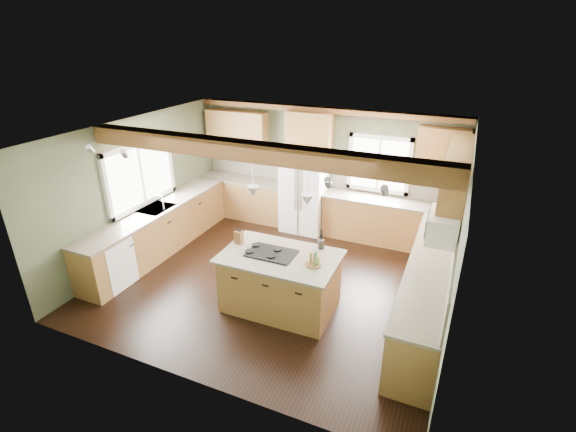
% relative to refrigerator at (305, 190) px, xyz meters
% --- Properties ---
extents(floor, '(5.60, 5.60, 0.00)m').
position_rel_refrigerator_xyz_m(floor, '(0.30, -2.12, -0.90)').
color(floor, black).
rests_on(floor, ground).
extents(ceiling, '(5.60, 5.60, 0.00)m').
position_rel_refrigerator_xyz_m(ceiling, '(0.30, -2.12, 1.70)').
color(ceiling, silver).
rests_on(ceiling, wall_back).
extents(wall_back, '(5.60, 0.00, 5.60)m').
position_rel_refrigerator_xyz_m(wall_back, '(0.30, 0.38, 0.40)').
color(wall_back, '#424934').
rests_on(wall_back, ground).
extents(wall_left, '(0.00, 5.00, 5.00)m').
position_rel_refrigerator_xyz_m(wall_left, '(-2.50, -2.12, 0.40)').
color(wall_left, '#424934').
rests_on(wall_left, ground).
extents(wall_right, '(0.00, 5.00, 5.00)m').
position_rel_refrigerator_xyz_m(wall_right, '(3.10, -2.12, 0.40)').
color(wall_right, '#424934').
rests_on(wall_right, ground).
extents(ceiling_beam, '(5.55, 0.26, 0.26)m').
position_rel_refrigerator_xyz_m(ceiling_beam, '(0.30, -2.79, 1.57)').
color(ceiling_beam, '#553418').
rests_on(ceiling_beam, ceiling).
extents(soffit_trim, '(5.55, 0.20, 0.10)m').
position_rel_refrigerator_xyz_m(soffit_trim, '(0.30, 0.28, 1.64)').
color(soffit_trim, '#553418').
rests_on(soffit_trim, ceiling).
extents(backsplash_back, '(5.58, 0.03, 0.58)m').
position_rel_refrigerator_xyz_m(backsplash_back, '(0.30, 0.36, 0.31)').
color(backsplash_back, brown).
rests_on(backsplash_back, wall_back).
extents(backsplash_right, '(0.03, 3.70, 0.58)m').
position_rel_refrigerator_xyz_m(backsplash_right, '(3.08, -2.07, 0.31)').
color(backsplash_right, brown).
rests_on(backsplash_right, wall_right).
extents(base_cab_back_left, '(2.02, 0.60, 0.88)m').
position_rel_refrigerator_xyz_m(base_cab_back_left, '(-1.49, 0.08, -0.46)').
color(base_cab_back_left, brown).
rests_on(base_cab_back_left, floor).
extents(counter_back_left, '(2.06, 0.64, 0.04)m').
position_rel_refrigerator_xyz_m(counter_back_left, '(-1.49, 0.08, 0.00)').
color(counter_back_left, '#4D4438').
rests_on(counter_back_left, base_cab_back_left).
extents(base_cab_back_right, '(2.62, 0.60, 0.88)m').
position_rel_refrigerator_xyz_m(base_cab_back_right, '(1.79, 0.08, -0.46)').
color(base_cab_back_right, brown).
rests_on(base_cab_back_right, floor).
extents(counter_back_right, '(2.66, 0.64, 0.04)m').
position_rel_refrigerator_xyz_m(counter_back_right, '(1.79, 0.08, 0.00)').
color(counter_back_right, '#4D4438').
rests_on(counter_back_right, base_cab_back_right).
extents(base_cab_left, '(0.60, 3.70, 0.88)m').
position_rel_refrigerator_xyz_m(base_cab_left, '(-2.20, -2.07, -0.46)').
color(base_cab_left, brown).
rests_on(base_cab_left, floor).
extents(counter_left, '(0.64, 3.74, 0.04)m').
position_rel_refrigerator_xyz_m(counter_left, '(-2.20, -2.07, 0.00)').
color(counter_left, '#4D4438').
rests_on(counter_left, base_cab_left).
extents(base_cab_right, '(0.60, 3.70, 0.88)m').
position_rel_refrigerator_xyz_m(base_cab_right, '(2.80, -2.07, -0.46)').
color(base_cab_right, brown).
rests_on(base_cab_right, floor).
extents(counter_right, '(0.64, 3.74, 0.04)m').
position_rel_refrigerator_xyz_m(counter_right, '(2.80, -2.07, 0.00)').
color(counter_right, '#4D4438').
rests_on(counter_right, base_cab_right).
extents(upper_cab_back_left, '(1.40, 0.35, 0.90)m').
position_rel_refrigerator_xyz_m(upper_cab_back_left, '(-1.69, 0.21, 1.05)').
color(upper_cab_back_left, brown).
rests_on(upper_cab_back_left, wall_back).
extents(upper_cab_over_fridge, '(0.96, 0.35, 0.70)m').
position_rel_refrigerator_xyz_m(upper_cab_over_fridge, '(-0.00, 0.21, 1.25)').
color(upper_cab_over_fridge, brown).
rests_on(upper_cab_over_fridge, wall_back).
extents(upper_cab_right, '(0.35, 2.20, 0.90)m').
position_rel_refrigerator_xyz_m(upper_cab_right, '(2.92, -1.22, 1.05)').
color(upper_cab_right, brown).
rests_on(upper_cab_right, wall_right).
extents(upper_cab_back_corner, '(0.90, 0.35, 0.90)m').
position_rel_refrigerator_xyz_m(upper_cab_back_corner, '(2.60, 0.21, 1.05)').
color(upper_cab_back_corner, brown).
rests_on(upper_cab_back_corner, wall_back).
extents(window_left, '(0.04, 1.60, 1.05)m').
position_rel_refrigerator_xyz_m(window_left, '(-2.48, -2.07, 0.65)').
color(window_left, white).
rests_on(window_left, wall_left).
extents(window_back, '(1.10, 0.04, 1.00)m').
position_rel_refrigerator_xyz_m(window_back, '(1.45, 0.36, 0.65)').
color(window_back, white).
rests_on(window_back, wall_back).
extents(sink, '(0.50, 0.65, 0.03)m').
position_rel_refrigerator_xyz_m(sink, '(-2.20, -2.07, 0.01)').
color(sink, '#262628').
rests_on(sink, counter_left).
extents(faucet, '(0.02, 0.02, 0.28)m').
position_rel_refrigerator_xyz_m(faucet, '(-2.02, -2.07, 0.15)').
color(faucet, '#B2B2B7').
rests_on(faucet, sink).
extents(dishwasher, '(0.60, 0.60, 0.84)m').
position_rel_refrigerator_xyz_m(dishwasher, '(-2.19, -3.37, -0.47)').
color(dishwasher, white).
rests_on(dishwasher, floor).
extents(oven, '(0.60, 0.72, 0.84)m').
position_rel_refrigerator_xyz_m(oven, '(2.79, -3.37, -0.47)').
color(oven, white).
rests_on(oven, floor).
extents(microwave, '(0.40, 0.70, 0.38)m').
position_rel_refrigerator_xyz_m(microwave, '(2.88, -2.17, 0.65)').
color(microwave, white).
rests_on(microwave, wall_right).
extents(pendant_left, '(0.18, 0.18, 0.16)m').
position_rel_refrigerator_xyz_m(pendant_left, '(0.29, -2.79, 0.98)').
color(pendant_left, '#B2B2B7').
rests_on(pendant_left, ceiling).
extents(pendant_right, '(0.18, 0.18, 0.16)m').
position_rel_refrigerator_xyz_m(pendant_right, '(1.11, -2.79, 0.98)').
color(pendant_right, '#B2B2B7').
rests_on(pendant_right, ceiling).
extents(refrigerator, '(0.90, 0.74, 1.80)m').
position_rel_refrigerator_xyz_m(refrigerator, '(0.00, 0.00, 0.00)').
color(refrigerator, white).
rests_on(refrigerator, floor).
extents(island, '(1.66, 1.02, 0.88)m').
position_rel_refrigerator_xyz_m(island, '(0.70, -2.79, -0.46)').
color(island, brown).
rests_on(island, floor).
extents(island_top, '(1.77, 1.13, 0.04)m').
position_rel_refrigerator_xyz_m(island_top, '(0.70, -2.79, 0.00)').
color(island_top, '#4D4438').
rests_on(island_top, island).
extents(cooktop, '(0.72, 0.48, 0.02)m').
position_rel_refrigerator_xyz_m(cooktop, '(0.56, -2.79, 0.03)').
color(cooktop, black).
rests_on(cooktop, island_top).
extents(knife_block, '(0.13, 0.11, 0.21)m').
position_rel_refrigerator_xyz_m(knife_block, '(-0.06, -2.68, 0.12)').
color(knife_block, brown).
rests_on(knife_block, island_top).
extents(utensil_crock, '(0.11, 0.11, 0.14)m').
position_rel_refrigerator_xyz_m(utensil_crock, '(1.18, -2.33, 0.09)').
color(utensil_crock, '#372F2C').
rests_on(utensil_crock, island_top).
extents(bottle_tray, '(0.30, 0.30, 0.22)m').
position_rel_refrigerator_xyz_m(bottle_tray, '(1.25, -2.85, 0.13)').
color(bottle_tray, brown).
rests_on(bottle_tray, island_top).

